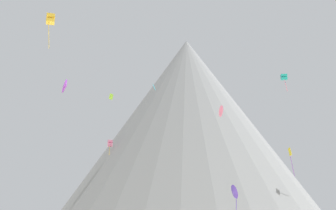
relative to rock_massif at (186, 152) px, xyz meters
name	(u,v)px	position (x,y,z in m)	size (l,w,h in m)	color
rock_massif	(186,152)	(0.00, 0.00, 0.00)	(104.08, 104.08, 58.27)	slate
kite_cyan_high	(154,87)	(-3.71, -30.23, 5.70)	(0.48, 1.11, 1.13)	#33BCDB
kite_rainbow_high	(220,111)	(8.34, -33.80, -0.67)	(1.31, 2.14, 1.99)	#E5668C
kite_black_mid	(265,195)	(16.47, -17.21, -12.92)	(2.10, 1.86, 3.76)	black
kite_pink_high	(110,144)	(-15.39, -15.62, -1.19)	(1.31, 1.35, 5.44)	pink
kite_gold_high	(51,19)	(-18.65, -45.16, 12.34)	(1.71, 1.72, 5.99)	gold
kite_teal_high	(284,77)	(20.52, -27.75, 7.57)	(1.12, 1.20, 3.53)	teal
kite_red_mid	(175,153)	(-1.17, -16.72, -3.96)	(1.00, 0.54, 5.70)	red
kite_yellow_mid	(291,156)	(21.77, -19.48, -5.62)	(0.76, 0.93, 5.70)	yellow
kite_violet_mid	(66,86)	(-12.99, -50.75, -1.89)	(1.36, 2.18, 2.03)	purple
kite_lime_high	(111,97)	(-10.07, -37.00, 1.53)	(0.64, 0.84, 0.95)	#8CD133
kite_indigo_low	(234,192)	(9.47, -45.02, -15.94)	(1.42, 2.09, 5.06)	#5138B2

